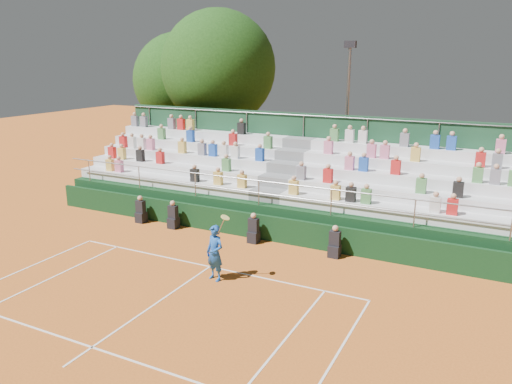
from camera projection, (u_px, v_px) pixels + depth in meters
The scene contains 8 objects.
ground at pixel (210, 267), 16.99m from camera, with size 90.00×90.00×0.00m, color #C66321.
courtside_wall at pixel (253, 226), 19.62m from camera, with size 20.00×0.15×1.00m, color black.
line_officials at pixel (220, 225), 19.77m from camera, with size 9.10×0.40×1.19m.
grandstand at pixel (286, 192), 22.27m from camera, with size 20.00×5.20×4.40m.
tennis_player at pixel (215, 253), 15.78m from camera, with size 0.91×0.59×2.22m.
tree_west at pixel (181, 81), 30.91m from camera, with size 5.84×5.84×8.45m.
tree_east at pixel (218, 68), 28.67m from camera, with size 6.61×6.61×9.62m.
floodlight_mast at pixel (347, 104), 26.19m from camera, with size 0.60×0.25×7.73m.
Camera 1 is at (8.47, -13.36, 6.89)m, focal length 35.00 mm.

